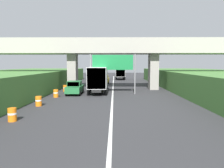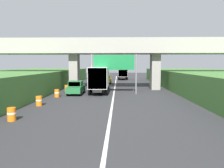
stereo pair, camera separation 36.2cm
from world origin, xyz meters
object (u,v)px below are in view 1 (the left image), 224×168
object	(u,v)px
construction_barrel_3	(56,93)
construction_barrel_4	(65,88)
car_green	(75,88)
truck_white	(98,79)
construction_barrel_5	(73,85)
truck_silver	(120,72)
overhead_highway_sign	(113,65)
construction_barrel_2	(39,101)
car_yellow	(104,79)
construction_barrel_1	(12,115)

from	to	relation	value
construction_barrel_3	construction_barrel_4	world-z (taller)	same
construction_barrel_4	car_green	bearing A→B (deg)	-57.79
truck_white	construction_barrel_5	world-z (taller)	truck_white
truck_white	truck_silver	bearing A→B (deg)	82.44
overhead_highway_sign	construction_barrel_2	bearing A→B (deg)	-128.48
truck_white	car_yellow	xyz separation A→B (m)	(0.11, 14.83, -1.08)
car_green	construction_barrel_4	bearing A→B (deg)	122.21
overhead_highway_sign	truck_white	distance (m)	2.76
car_yellow	construction_barrel_5	xyz separation A→B (m)	(-4.77, -7.86, -0.40)
construction_barrel_4	construction_barrel_3	bearing A→B (deg)	-88.53
construction_barrel_5	construction_barrel_1	bearing A→B (deg)	-90.04
car_yellow	construction_barrel_3	size ratio (longest dim) A/B	4.56
truck_white	car_green	world-z (taller)	truck_white
truck_silver	construction_barrel_4	bearing A→B (deg)	-108.24
car_yellow	construction_barrel_5	size ratio (longest dim) A/B	4.56
construction_barrel_3	construction_barrel_4	size ratio (longest dim) A/B	1.00
car_green	overhead_highway_sign	bearing A→B (deg)	7.29
truck_silver	car_green	distance (m)	29.20
car_yellow	construction_barrel_5	distance (m)	9.20
construction_barrel_1	construction_barrel_4	bearing A→B (deg)	90.43
construction_barrel_3	car_yellow	bearing A→B (deg)	75.69
car_yellow	construction_barrel_3	distance (m)	19.30
construction_barrel_2	construction_barrel_5	size ratio (longest dim) A/B	1.00
construction_barrel_4	construction_barrel_2	bearing A→B (deg)	-89.96
car_green	construction_barrel_5	bearing A→B (deg)	101.86
overhead_highway_sign	truck_silver	distance (m)	27.95
construction_barrel_2	car_green	bearing A→B (deg)	76.29
construction_barrel_1	construction_barrel_2	bearing A→B (deg)	91.21
car_yellow	construction_barrel_2	world-z (taller)	car_yellow
construction_barrel_1	construction_barrel_5	bearing A→B (deg)	89.96
truck_silver	construction_barrel_1	bearing A→B (deg)	-101.21
construction_barrel_1	construction_barrel_3	bearing A→B (deg)	89.91
construction_barrel_3	construction_barrel_5	bearing A→B (deg)	90.01
car_green	construction_barrel_1	xyz separation A→B (m)	(-1.79, -13.22, -0.40)
overhead_highway_sign	car_green	xyz separation A→B (m)	(-4.78, -0.61, -2.89)
construction_barrel_2	truck_silver	bearing A→B (deg)	77.00
truck_silver	construction_barrel_1	distance (m)	42.51
car_green	car_yellow	distance (m)	16.59
construction_barrel_3	construction_barrel_1	bearing A→B (deg)	-90.09
car_green	construction_barrel_2	bearing A→B (deg)	-103.71
car_green	car_yellow	xyz separation A→B (m)	(3.00, 16.31, 0.00)
car_green	construction_barrel_2	size ratio (longest dim) A/B	4.56
car_green	construction_barrel_2	xyz separation A→B (m)	(-1.90, -7.80, -0.40)
truck_silver	car_yellow	world-z (taller)	truck_silver
construction_barrel_5	construction_barrel_4	bearing A→B (deg)	-91.45
construction_barrel_1	construction_barrel_3	world-z (taller)	same
car_green	construction_barrel_1	distance (m)	13.35
overhead_highway_sign	truck_white	size ratio (longest dim) A/B	0.81
car_green	truck_silver	bearing A→B (deg)	77.19
truck_white	construction_barrel_3	size ratio (longest dim) A/B	8.11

